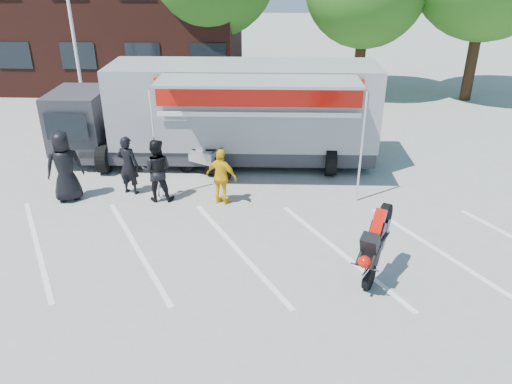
# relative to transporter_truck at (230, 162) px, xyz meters

# --- Properties ---
(ground) EXTENTS (100.00, 100.00, 0.00)m
(ground) POSITION_rel_transporter_truck_xyz_m (0.45, -6.42, 0.00)
(ground) COLOR #989893
(ground) RESTS_ON ground
(parking_bay_lines) EXTENTS (18.09, 13.33, 0.01)m
(parking_bay_lines) POSITION_rel_transporter_truck_xyz_m (0.45, -5.42, 0.01)
(parking_bay_lines) COLOR white
(parking_bay_lines) RESTS_ON ground
(office_building) EXTENTS (18.00, 8.00, 7.00)m
(office_building) POSITION_rel_transporter_truck_xyz_m (-9.55, 11.58, 3.50)
(office_building) COLOR #3E1A14
(office_building) RESTS_ON ground
(transporter_truck) EXTENTS (10.17, 4.96, 3.22)m
(transporter_truck) POSITION_rel_transporter_truck_xyz_m (0.00, 0.00, 0.00)
(transporter_truck) COLOR gray
(transporter_truck) RESTS_ON ground
(parked_motorcycle) EXTENTS (2.15, 1.62, 1.09)m
(parked_motorcycle) POSITION_rel_transporter_truck_xyz_m (-0.71, -1.22, 0.00)
(parked_motorcycle) COLOR #BBBAC0
(parked_motorcycle) RESTS_ON ground
(stunt_bike_rider) EXTENTS (1.37, 1.72, 1.84)m
(stunt_bike_rider) POSITION_rel_transporter_truck_xyz_m (3.75, -6.24, 0.00)
(stunt_bike_rider) COLOR black
(stunt_bike_rider) RESTS_ON ground
(spectator_leather_a) EXTENTS (1.15, 0.97, 2.01)m
(spectator_leather_a) POSITION_rel_transporter_truck_xyz_m (-4.28, -2.94, 1.00)
(spectator_leather_a) COLOR black
(spectator_leather_a) RESTS_ON ground
(spectator_leather_b) EXTENTS (0.72, 0.57, 1.73)m
(spectator_leather_b) POSITION_rel_transporter_truck_xyz_m (-2.66, -2.46, 0.86)
(spectator_leather_b) COLOR black
(spectator_leather_b) RESTS_ON ground
(spectator_leather_c) EXTENTS (0.90, 0.72, 1.79)m
(spectator_leather_c) POSITION_rel_transporter_truck_xyz_m (-1.76, -2.86, 0.89)
(spectator_leather_c) COLOR black
(spectator_leather_c) RESTS_ON ground
(spectator_hivis) EXTENTS (1.01, 0.72, 1.59)m
(spectator_hivis) POSITION_rel_transporter_truck_xyz_m (0.06, -3.01, 0.79)
(spectator_hivis) COLOR yellow
(spectator_hivis) RESTS_ON ground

